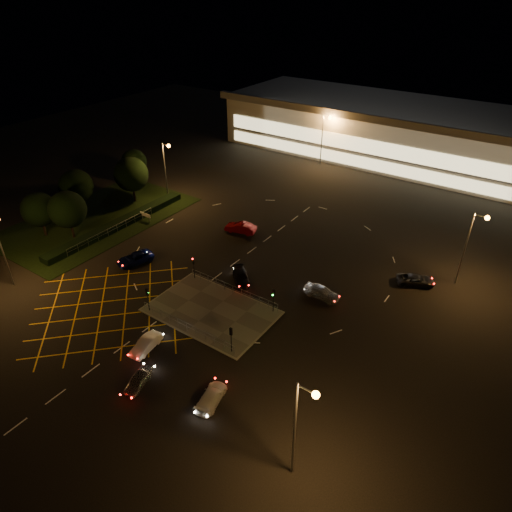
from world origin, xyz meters
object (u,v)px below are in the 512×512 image
Objects in this scene: signal_se at (231,335)px; car_approach_white at (211,397)px; car_queue_white at (146,344)px; signal_nw at (194,263)px; car_far_dkgrey at (241,277)px; car_east_grey at (416,280)px; car_left_blue at (135,258)px; car_circ_red at (241,228)px; car_right_silver at (322,292)px; signal_ne at (273,296)px; car_near_silver at (138,380)px; signal_sw at (147,295)px.

car_approach_white is at bearing 110.80° from signal_se.
signal_nw is at bearing 101.86° from car_queue_white.
car_far_dkgrey is (0.87, 15.70, -0.02)m from car_queue_white.
car_east_grey is (23.84, 14.87, -1.71)m from signal_nw.
car_east_grey is at bearing -121.57° from car_approach_white.
car_approach_white is (2.36, -6.20, -1.75)m from signal_se.
car_far_dkgrey is 22.06m from car_east_grey.
car_queue_white is 0.95× the size of car_approach_white.
signal_nw is 9.51m from car_left_blue.
car_queue_white is at bearing -22.05° from car_approach_white.
car_circ_red reaches higher than car_queue_white.
car_far_dkgrey is 10.41m from car_right_silver.
car_east_grey is at bearing -117.39° from signal_se.
signal_ne is 19.09m from car_east_grey.
car_queue_white is (4.37, -12.69, -1.71)m from signal_nw.
signal_nw is at bearing 97.82° from car_near_silver.
car_circ_red is at bearing 65.33° from car_east_grey.
car_queue_white reaches higher than car_near_silver.
signal_sw is at bearing 105.98° from car_east_grey.
signal_sw is 0.63× the size of car_left_blue.
car_east_grey is (19.47, 27.56, -0.01)m from car_queue_white.
car_queue_white is (-7.63, -4.70, -1.71)m from signal_se.
car_approach_white is at bearing 156.63° from signal_sw.
car_circ_red is at bearing -83.43° from signal_sw.
signal_nw is 6.28m from car_far_dkgrey.
signal_sw is at bearing 134.40° from car_right_silver.
car_right_silver is at bearing 53.03° from car_circ_red.
car_left_blue is 16.50m from car_circ_red.
car_near_silver is 0.75× the size of car_circ_red.
car_left_blue is 1.05× the size of car_east_grey.
signal_nw reaches higher than car_right_silver.
car_left_blue reaches higher than car_approach_white.
signal_se is at bearing 45.56° from car_near_silver.
signal_sw reaches higher than car_far_dkgrey.
car_approach_white is at bearing 134.12° from car_east_grey.
signal_se is 0.74× the size of car_approach_white.
signal_ne is at bearing 33.55° from car_circ_red.
car_right_silver is at bearing -138.02° from signal_sw.
car_far_dkgrey is 0.92× the size of car_circ_red.
car_circ_red reaches higher than car_near_silver.
car_far_dkgrey is (14.45, 4.64, -0.05)m from car_left_blue.
car_near_silver is (7.35, -16.60, -1.76)m from signal_nw.
car_left_blue is (-21.21, -1.63, -1.68)m from signal_ne.
car_east_grey is (26.31, 1.44, -0.14)m from car_circ_red.
car_east_grey is (33.06, 16.50, -0.04)m from car_left_blue.
car_near_silver is (-4.65, -16.60, -1.76)m from signal_ne.
signal_ne is 14.90m from car_queue_white.
signal_sw is 14.41m from signal_ne.
car_far_dkgrey is 0.93× the size of car_east_grey.
signal_se is 1.00× the size of signal_nw.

